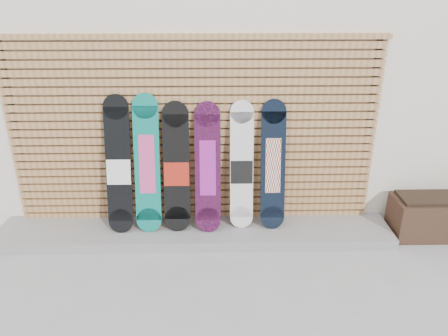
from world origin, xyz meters
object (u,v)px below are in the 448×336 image
(snowboard_3, at_px, (208,168))
(snowboard_5, at_px, (273,166))
(snowboard_0, at_px, (119,166))
(snowboard_1, at_px, (147,164))
(snowboard_2, at_px, (176,169))
(snowboard_4, at_px, (242,167))
(planter_box, at_px, (441,216))

(snowboard_3, distance_m, snowboard_5, 0.75)
(snowboard_0, height_order, snowboard_1, snowboard_1)
(snowboard_2, bearing_deg, snowboard_3, -1.61)
(snowboard_0, height_order, snowboard_4, snowboard_0)
(snowboard_0, height_order, snowboard_5, snowboard_0)
(snowboard_3, relative_size, snowboard_4, 0.99)
(snowboard_2, xyz_separation_m, snowboard_5, (1.10, 0.02, 0.02))
(snowboard_2, height_order, snowboard_4, snowboard_4)
(snowboard_0, relative_size, snowboard_1, 0.99)
(snowboard_3, bearing_deg, snowboard_0, -180.00)
(planter_box, height_order, snowboard_2, snowboard_2)
(planter_box, xyz_separation_m, snowboard_4, (-2.35, 0.13, 0.60))
(snowboard_1, xyz_separation_m, snowboard_5, (1.43, 0.02, -0.04))
(snowboard_1, bearing_deg, snowboard_5, 0.85)
(snowboard_4, bearing_deg, snowboard_3, -173.65)
(snowboard_1, height_order, snowboard_4, snowboard_1)
(snowboard_0, xyz_separation_m, snowboard_1, (0.32, 0.01, 0.02))
(snowboard_0, bearing_deg, snowboard_1, 1.46)
(snowboard_0, relative_size, snowboard_5, 1.04)
(planter_box, relative_size, snowboard_0, 0.73)
(planter_box, distance_m, snowboard_5, 2.09)
(snowboard_0, bearing_deg, snowboard_2, 0.88)
(snowboard_0, xyz_separation_m, snowboard_2, (0.65, 0.01, -0.04))
(planter_box, bearing_deg, snowboard_3, 178.21)
(snowboard_1, bearing_deg, snowboard_3, -0.68)
(snowboard_0, xyz_separation_m, snowboard_4, (1.39, 0.04, -0.04))
(planter_box, relative_size, snowboard_3, 0.77)
(snowboard_5, bearing_deg, snowboard_1, -179.15)
(snowboard_3, bearing_deg, snowboard_1, 179.32)
(snowboard_1, height_order, snowboard_5, snowboard_1)
(planter_box, height_order, snowboard_0, snowboard_0)
(snowboard_1, bearing_deg, planter_box, -1.57)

